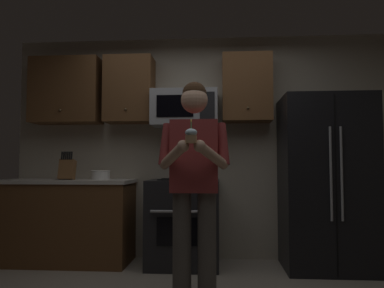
# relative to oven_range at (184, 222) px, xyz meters

# --- Properties ---
(wall_back) EXTENTS (4.40, 0.10, 2.60)m
(wall_back) POSITION_rel_oven_range_xyz_m (0.15, 0.39, 0.84)
(wall_back) COLOR #B7AD99
(wall_back) RESTS_ON ground
(oven_range) EXTENTS (0.76, 0.70, 0.93)m
(oven_range) POSITION_rel_oven_range_xyz_m (0.00, 0.00, 0.00)
(oven_range) COLOR black
(oven_range) RESTS_ON ground
(microwave) EXTENTS (0.74, 0.41, 0.40)m
(microwave) POSITION_rel_oven_range_xyz_m (0.00, 0.12, 1.26)
(microwave) COLOR #9EA0A5
(refrigerator) EXTENTS (0.90, 0.75, 1.80)m
(refrigerator) POSITION_rel_oven_range_xyz_m (1.50, -0.04, 0.44)
(refrigerator) COLOR black
(refrigerator) RESTS_ON ground
(cabinet_row_upper) EXTENTS (2.78, 0.36, 0.76)m
(cabinet_row_upper) POSITION_rel_oven_range_xyz_m (-0.57, 0.17, 1.49)
(cabinet_row_upper) COLOR brown
(counter_left) EXTENTS (1.44, 0.66, 0.92)m
(counter_left) POSITION_rel_oven_range_xyz_m (-1.30, 0.02, 0.00)
(counter_left) COLOR brown
(counter_left) RESTS_ON ground
(knife_block) EXTENTS (0.16, 0.15, 0.32)m
(knife_block) POSITION_rel_oven_range_xyz_m (-1.30, -0.03, 0.58)
(knife_block) COLOR brown
(knife_block) RESTS_ON counter_left
(bowl_large_white) EXTENTS (0.22, 0.22, 0.10)m
(bowl_large_white) POSITION_rel_oven_range_xyz_m (-0.95, 0.05, 0.51)
(bowl_large_white) COLOR white
(bowl_large_white) RESTS_ON counter_left
(person) EXTENTS (0.60, 0.48, 1.76)m
(person) POSITION_rel_oven_range_xyz_m (0.19, -1.08, 0.53)
(person) COLOR #4C4742
(person) RESTS_ON ground
(cupcake) EXTENTS (0.09, 0.09, 0.17)m
(cupcake) POSITION_rel_oven_range_xyz_m (0.19, -1.41, 0.83)
(cupcake) COLOR #A87F56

